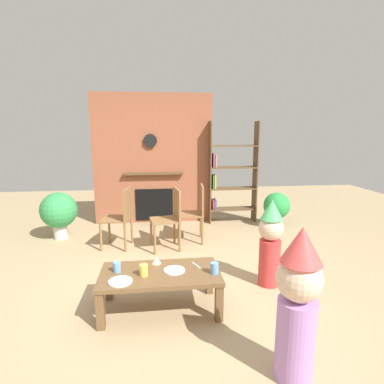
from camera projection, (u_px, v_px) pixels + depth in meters
ground_plane at (183, 285)px, 3.49m from camera, size 12.00×12.00×0.00m
brick_fireplace_feature at (153, 160)px, 5.75m from camera, size 2.20×0.28×2.40m
bookshelf at (230, 176)px, 5.78m from camera, size 0.90×0.28×1.90m
coffee_table at (160, 278)px, 2.95m from camera, size 1.15×0.59×0.39m
paper_cup_near_left at (117, 267)px, 2.94m from camera, size 0.07×0.07×0.10m
paper_cup_near_right at (144, 270)px, 2.86m from camera, size 0.08×0.08×0.11m
paper_cup_center at (214, 268)px, 2.90m from camera, size 0.08×0.08×0.11m
paper_plate_front at (120, 281)px, 2.74m from camera, size 0.21×0.21×0.01m
paper_plate_rear at (174, 270)px, 2.96m from camera, size 0.21×0.21×0.01m
birthday_cake_slice at (156, 260)px, 3.13m from camera, size 0.10×0.10×0.07m
table_fork at (196, 265)px, 3.08m from camera, size 0.07×0.14×0.01m
child_with_cone_hat at (298, 301)px, 2.07m from camera, size 0.31×0.31×1.11m
child_in_pink at (270, 241)px, 3.41m from camera, size 0.27×0.27×0.99m
dining_chair_left at (122, 214)px, 4.53m from camera, size 0.47×0.47×0.90m
dining_chair_middle at (171, 215)px, 4.49m from camera, size 0.46×0.46×0.90m
dining_chair_right at (196, 210)px, 4.80m from camera, size 0.43×0.43×0.90m
potted_plant_tall at (277, 207)px, 5.56m from camera, size 0.48×0.48×0.63m
potted_plant_short at (59, 211)px, 4.92m from camera, size 0.57×0.57×0.76m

